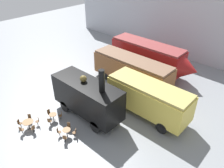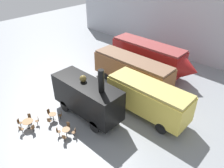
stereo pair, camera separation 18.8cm
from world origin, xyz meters
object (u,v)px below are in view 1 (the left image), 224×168
(passenger_coach_wooden, at_px, (132,69))
(steam_locomotive, at_px, (87,96))
(cafe_table_near, at_px, (28,123))
(cafe_chair_0, at_px, (21,130))
(passenger_coach_vintage, at_px, (148,97))
(cafe_table_mid, at_px, (67,131))
(streamlined_locomotive, at_px, (152,57))
(cafe_table_far, at_px, (53,116))
(visitor_person, at_px, (100,98))

(passenger_coach_wooden, height_order, steam_locomotive, steam_locomotive)
(cafe_table_near, height_order, cafe_chair_0, cafe_chair_0)
(passenger_coach_vintage, xyz_separation_m, cafe_table_mid, (-3.50, -7.30, -1.54))
(streamlined_locomotive, bearing_deg, cafe_table_mid, -85.59)
(steam_locomotive, distance_m, cafe_table_mid, 3.75)
(passenger_coach_vintage, bearing_deg, cafe_table_near, -127.53)
(cafe_table_far, bearing_deg, passenger_coach_wooden, 82.49)
(passenger_coach_vintage, xyz_separation_m, cafe_table_far, (-6.14, -6.88, -1.54))
(streamlined_locomotive, bearing_deg, visitor_person, -88.69)
(passenger_coach_vintage, relative_size, cafe_table_mid, 10.99)
(cafe_table_near, bearing_deg, streamlined_locomotive, 82.19)
(passenger_coach_wooden, distance_m, passenger_coach_vintage, 5.93)
(passenger_coach_wooden, relative_size, cafe_table_mid, 13.32)
(streamlined_locomotive, xyz_separation_m, visitor_person, (0.22, -9.82, -1.30))
(passenger_coach_vintage, bearing_deg, cafe_table_mid, -115.61)
(visitor_person, bearing_deg, cafe_chair_0, -106.29)
(cafe_table_mid, distance_m, visitor_person, 5.26)
(passenger_coach_wooden, bearing_deg, steam_locomotive, -85.94)
(passenger_coach_vintage, relative_size, cafe_table_far, 11.10)
(streamlined_locomotive, height_order, cafe_table_mid, streamlined_locomotive)
(cafe_table_near, bearing_deg, cafe_chair_0, -72.76)
(streamlined_locomotive, distance_m, passenger_coach_wooden, 4.16)
(passenger_coach_wooden, xyz_separation_m, cafe_table_near, (-2.18, -12.57, -1.39))
(cafe_chair_0, bearing_deg, steam_locomotive, -40.15)
(passenger_coach_wooden, height_order, visitor_person, passenger_coach_wooden)
(cafe_chair_0, bearing_deg, streamlined_locomotive, -23.85)
(cafe_table_far, bearing_deg, passenger_coach_vintage, 48.27)
(steam_locomotive, bearing_deg, cafe_table_mid, -77.31)
(visitor_person, bearing_deg, passenger_coach_vintage, 25.80)
(passenger_coach_vintage, bearing_deg, cafe_chair_0, -124.11)
(passenger_coach_vintage, distance_m, cafe_chair_0, 12.03)
(streamlined_locomotive, relative_size, steam_locomotive, 1.61)
(steam_locomotive, bearing_deg, passenger_coach_vintage, 43.78)
(streamlined_locomotive, distance_m, cafe_table_near, 16.96)
(passenger_coach_vintage, xyz_separation_m, cafe_table_near, (-6.95, -9.04, -1.48))
(steam_locomotive, distance_m, visitor_person, 2.32)
(passenger_coach_vintage, height_order, cafe_table_mid, passenger_coach_vintage)
(steam_locomotive, bearing_deg, streamlined_locomotive, 92.07)
(streamlined_locomotive, height_order, steam_locomotive, steam_locomotive)
(steam_locomotive, height_order, cafe_table_far, steam_locomotive)
(steam_locomotive, height_order, cafe_table_mid, steam_locomotive)
(streamlined_locomotive, relative_size, cafe_table_mid, 15.89)
(cafe_table_near, relative_size, visitor_person, 0.55)
(cafe_table_far, distance_m, cafe_chair_0, 3.04)
(passenger_coach_wooden, bearing_deg, passenger_coach_vintage, -36.53)
(passenger_coach_vintage, xyz_separation_m, steam_locomotive, (-4.23, -4.05, 0.20))
(streamlined_locomotive, xyz_separation_m, cafe_table_mid, (1.16, -14.98, -1.73))
(cafe_table_mid, bearing_deg, passenger_coach_wooden, 96.68)
(passenger_coach_wooden, distance_m, cafe_table_near, 12.84)
(cafe_chair_0, distance_m, visitor_person, 8.07)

